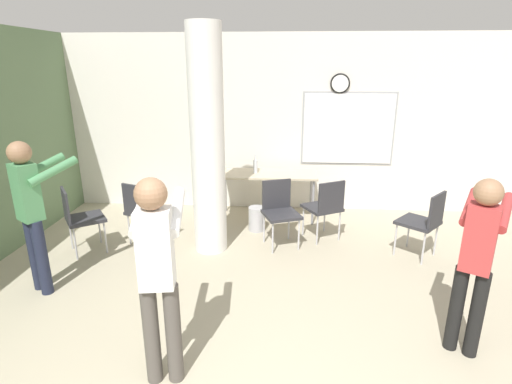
# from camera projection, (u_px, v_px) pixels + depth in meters

# --- Properties ---
(wall_back) EXTENTS (8.00, 0.15, 2.80)m
(wall_back) POSITION_uv_depth(u_px,v_px,m) (282.00, 125.00, 6.45)
(wall_back) COLOR silver
(wall_back) RESTS_ON ground_plane
(support_pillar) EXTENTS (0.42, 0.42, 2.80)m
(support_pillar) POSITION_uv_depth(u_px,v_px,m) (208.00, 144.00, 4.88)
(support_pillar) COLOR white
(support_pillar) RESTS_ON ground_plane
(folding_table) EXTENTS (1.52, 0.61, 0.73)m
(folding_table) POSITION_uv_depth(u_px,v_px,m) (267.00, 177.00, 6.17)
(folding_table) COLOR beige
(folding_table) RESTS_ON ground_plane
(bottle_on_table) EXTENTS (0.06, 0.06, 0.28)m
(bottle_on_table) POSITION_uv_depth(u_px,v_px,m) (255.00, 166.00, 6.14)
(bottle_on_table) COLOR silver
(bottle_on_table) RESTS_ON folding_table
(waste_bin) EXTENTS (0.24, 0.24, 0.35)m
(waste_bin) POSITION_uv_depth(u_px,v_px,m) (257.00, 219.00, 5.83)
(waste_bin) COLOR #B2B2B7
(waste_bin) RESTS_ON ground_plane
(chair_mid_room) EXTENTS (0.62, 0.62, 0.87)m
(chair_mid_room) POSITION_uv_depth(u_px,v_px,m) (424.00, 219.00, 4.91)
(chair_mid_room) COLOR #2D2D33
(chair_mid_room) RESTS_ON ground_plane
(chair_near_pillar) EXTENTS (0.57, 0.57, 0.87)m
(chair_near_pillar) POSITION_uv_depth(u_px,v_px,m) (143.00, 208.00, 5.28)
(chair_near_pillar) COLOR #2D2D33
(chair_near_pillar) RESTS_ON ground_plane
(chair_table_right) EXTENTS (0.60, 0.60, 0.87)m
(chair_table_right) POSITION_uv_depth(u_px,v_px,m) (325.00, 205.00, 5.41)
(chair_table_right) COLOR #2D2D33
(chair_table_right) RESTS_ON ground_plane
(chair_table_front) EXTENTS (0.57, 0.57, 0.87)m
(chair_table_front) POSITION_uv_depth(u_px,v_px,m) (280.00, 208.00, 5.28)
(chair_table_front) COLOR #2D2D33
(chair_table_front) RESTS_ON ground_plane
(chair_by_left_wall) EXTENTS (0.61, 0.61, 0.87)m
(chair_by_left_wall) POSITION_uv_depth(u_px,v_px,m) (79.00, 215.00, 5.04)
(chair_by_left_wall) COLOR #2D2D33
(chair_by_left_wall) RESTS_ON ground_plane
(person_playing_side) EXTENTS (0.53, 0.64, 1.52)m
(person_playing_side) POSITION_uv_depth(u_px,v_px,m) (477.00, 254.00, 3.15)
(person_playing_side) COLOR black
(person_playing_side) RESTS_ON ground_plane
(person_playing_front) EXTENTS (0.42, 0.62, 1.62)m
(person_playing_front) POSITION_uv_depth(u_px,v_px,m) (158.00, 267.00, 2.84)
(person_playing_front) COLOR #514C47
(person_playing_front) RESTS_ON ground_plane
(person_watching_back) EXTENTS (0.58, 0.65, 1.63)m
(person_watching_back) POSITION_uv_depth(u_px,v_px,m) (32.00, 206.00, 4.05)
(person_watching_back) COLOR #1E2338
(person_watching_back) RESTS_ON ground_plane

